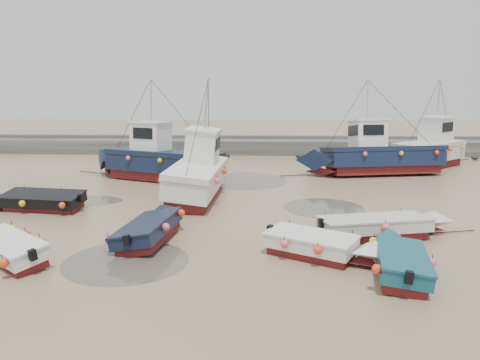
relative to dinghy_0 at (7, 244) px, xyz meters
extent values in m
plane|color=#9E8563|center=(6.99, 3.05, -0.55)|extent=(120.00, 120.00, 0.00)
cube|color=slate|center=(6.99, 25.05, 0.05)|extent=(60.00, 2.20, 1.20)
cube|color=slate|center=(6.99, 26.26, 0.77)|extent=(60.00, 0.60, 0.25)
ellipsoid|color=black|center=(12.09, 22.07, -0.26)|extent=(0.84, 0.86, 0.51)
ellipsoid|color=black|center=(14.79, 23.61, -0.21)|extent=(0.98, 1.07, 0.72)
ellipsoid|color=black|center=(21.15, 22.58, -0.28)|extent=(0.78, 0.90, 0.59)
ellipsoid|color=black|center=(25.91, 22.32, -0.35)|extent=(0.60, 0.70, 0.31)
ellipsoid|color=black|center=(1.91, 23.51, -0.21)|extent=(0.99, 0.80, 0.58)
ellipsoid|color=black|center=(19.18, 22.81, -0.37)|extent=(0.54, 0.46, 0.30)
ellipsoid|color=black|center=(16.67, 23.02, -0.34)|extent=(0.61, 0.47, 0.46)
ellipsoid|color=black|center=(2.68, 23.32, -0.34)|extent=(0.61, 0.53, 0.32)
ellipsoid|color=black|center=(17.98, 23.65, -0.32)|extent=(0.67, 0.55, 0.43)
ellipsoid|color=black|center=(-2.18, 22.39, -0.17)|extent=(1.09, 0.88, 0.72)
ellipsoid|color=black|center=(-0.26, 22.70, -0.33)|extent=(0.65, 0.60, 0.37)
ellipsoid|color=black|center=(16.45, 22.44, -0.24)|extent=(0.88, 0.64, 0.62)
ellipsoid|color=black|center=(6.06, 22.64, -0.33)|extent=(0.64, 0.62, 0.48)
ellipsoid|color=black|center=(14.83, 23.47, -0.36)|extent=(0.55, 0.45, 0.29)
cylinder|color=#544D42|center=(4.14, -0.07, -0.55)|extent=(4.29, 4.29, 0.01)
cylinder|color=#544D42|center=(11.88, 7.28, -0.55)|extent=(3.93, 3.93, 0.01)
cylinder|color=#544D42|center=(-0.60, 8.26, -0.55)|extent=(4.43, 4.43, 0.01)
cylinder|color=#544D42|center=(7.81, 13.70, -0.55)|extent=(5.45, 5.45, 0.01)
cube|color=maroon|center=(0.28, -0.23, -0.40)|extent=(3.10, 2.80, 0.30)
cube|color=silver|center=(0.28, -0.23, -0.03)|extent=(3.40, 3.09, 0.45)
cube|color=brown|center=(0.28, -0.23, 0.14)|extent=(2.83, 2.56, 0.10)
cube|color=silver|center=(0.28, -0.23, 0.23)|extent=(3.49, 3.18, 0.07)
cube|color=black|center=(1.65, -1.34, 0.15)|extent=(0.28, 0.28, 0.35)
sphere|color=#EA4119|center=(0.85, -1.65, 0.08)|extent=(0.30, 0.30, 0.30)
sphere|color=#EA4119|center=(1.37, -0.16, 0.08)|extent=(0.30, 0.30, 0.30)
sphere|color=#EA4119|center=(0.54, 0.52, 0.08)|extent=(0.30, 0.30, 0.30)
sphere|color=#EA4119|center=(-0.29, 1.19, 0.08)|extent=(0.30, 0.30, 0.30)
cube|color=maroon|center=(4.54, 1.94, -0.40)|extent=(1.81, 3.50, 0.30)
cube|color=black|center=(4.54, 1.94, -0.03)|extent=(2.09, 3.78, 0.45)
pyramid|color=black|center=(4.85, 4.07, 0.42)|extent=(1.67, 0.93, 0.90)
cube|color=brown|center=(4.54, 1.94, 0.14)|extent=(1.69, 3.17, 0.10)
cube|color=black|center=(4.54, 1.94, 0.23)|extent=(2.16, 3.87, 0.07)
cube|color=black|center=(4.27, 0.09, 0.15)|extent=(0.24, 0.21, 0.35)
cylinder|color=black|center=(4.98, 4.96, -0.52)|extent=(0.33, 1.98, 0.04)
sphere|color=#EA4119|center=(3.43, 0.66, 0.08)|extent=(0.30, 0.30, 0.30)
sphere|color=#EA4119|center=(5.38, 1.34, 0.08)|extent=(0.30, 0.30, 0.30)
sphere|color=#EA4119|center=(3.71, 2.55, 0.08)|extent=(0.30, 0.30, 0.30)
sphere|color=#EA4119|center=(5.65, 3.23, 0.08)|extent=(0.30, 0.30, 0.30)
cube|color=maroon|center=(13.10, -1.12, -0.40)|extent=(1.77, 3.11, 0.30)
cube|color=#124859|center=(13.10, -1.12, -0.03)|extent=(2.03, 3.36, 0.45)
pyramid|color=#124859|center=(13.48, 0.77, 0.42)|extent=(1.55, 0.98, 0.90)
cube|color=brown|center=(13.10, -1.12, 0.14)|extent=(1.65, 2.82, 0.10)
cube|color=#124859|center=(13.10, -1.12, 0.23)|extent=(2.10, 3.45, 0.07)
cube|color=black|center=(12.78, -2.73, 0.15)|extent=(0.25, 0.22, 0.35)
cylinder|color=black|center=(13.64, 1.59, -0.52)|extent=(0.43, 1.97, 0.04)
sphere|color=#EA4119|center=(12.03, -2.18, 0.08)|extent=(0.30, 0.30, 0.30)
sphere|color=#EA4119|center=(13.92, -1.28, 0.08)|extent=(0.30, 0.30, 0.30)
sphere|color=#EA4119|center=(12.52, 0.27, 0.08)|extent=(0.30, 0.30, 0.30)
cube|color=maroon|center=(13.22, 2.76, -0.40)|extent=(4.13, 2.21, 0.30)
cube|color=beige|center=(13.22, 2.76, -0.03)|extent=(4.46, 2.52, 0.45)
pyramid|color=beige|center=(15.62, 3.30, 0.42)|extent=(1.05, 1.76, 0.90)
cube|color=brown|center=(13.22, 2.76, 0.14)|extent=(3.74, 2.05, 0.10)
cube|color=beige|center=(13.22, 2.76, 0.23)|extent=(4.57, 2.60, 0.07)
cube|color=black|center=(11.07, 2.29, 0.15)|extent=(0.22, 0.25, 0.35)
cylinder|color=black|center=(16.57, 3.51, -0.52)|extent=(1.96, 0.47, 0.04)
sphere|color=#EA4119|center=(11.38, 3.32, 0.08)|extent=(0.30, 0.30, 0.30)
sphere|color=#EA4119|center=(13.43, 1.85, 0.08)|extent=(0.30, 0.30, 0.30)
sphere|color=#EA4119|center=(14.65, 4.05, 0.08)|extent=(0.30, 0.30, 0.30)
cube|color=maroon|center=(-1.63, 6.40, -0.40)|extent=(3.65, 1.71, 0.30)
cube|color=black|center=(-1.63, 6.40, -0.03)|extent=(3.93, 1.97, 0.45)
pyramid|color=black|center=(-3.84, 6.69, 0.42)|extent=(0.90, 1.57, 0.90)
cube|color=brown|center=(-1.63, 6.40, 0.14)|extent=(3.30, 1.59, 0.10)
cube|color=black|center=(-1.63, 6.40, 0.23)|extent=(4.03, 2.04, 0.07)
cube|color=black|center=(0.33, 6.14, 0.15)|extent=(0.21, 0.24, 0.35)
sphere|color=#EA4119|center=(-0.25, 5.34, 0.08)|extent=(0.30, 0.30, 0.30)
sphere|color=#EA4119|center=(-1.02, 7.19, 0.08)|extent=(0.30, 0.30, 0.30)
sphere|color=#EA4119|center=(-2.24, 5.61, 0.08)|extent=(0.30, 0.30, 0.30)
sphere|color=#EA4119|center=(-3.00, 7.45, 0.08)|extent=(0.30, 0.30, 0.30)
cube|color=maroon|center=(10.50, 0.63, -0.40)|extent=(3.07, 2.45, 0.30)
cube|color=silver|center=(10.50, 0.63, -0.03)|extent=(3.36, 2.74, 0.45)
pyramid|color=silver|center=(12.14, -0.30, 0.42)|extent=(1.32, 1.58, 0.90)
cube|color=brown|center=(10.50, 0.63, 0.14)|extent=(2.79, 2.25, 0.10)
cube|color=silver|center=(10.50, 0.63, 0.23)|extent=(3.44, 2.82, 0.07)
cube|color=black|center=(9.12, 1.43, 0.15)|extent=(0.27, 0.28, 0.35)
cylinder|color=black|center=(12.86, -0.71, -0.52)|extent=(1.76, 1.03, 0.04)
sphere|color=#EA4119|center=(9.86, 1.95, 0.08)|extent=(0.30, 0.30, 0.30)
sphere|color=#EA4119|center=(9.57, 0.22, 0.08)|extent=(0.30, 0.30, 0.30)
sphere|color=#EA4119|center=(10.91, 1.35, 0.08)|extent=(0.30, 0.30, 0.30)
sphere|color=#EA4119|center=(10.62, -0.38, 0.08)|extent=(0.30, 0.30, 0.30)
sphere|color=#EA4119|center=(11.97, 0.74, 0.08)|extent=(0.30, 0.30, 0.30)
cube|color=maroon|center=(2.76, 13.65, -0.28)|extent=(7.00, 4.43, 0.55)
cube|color=black|center=(2.76, 13.65, 0.47)|extent=(7.60, 4.96, 0.95)
pyramid|color=black|center=(-1.09, 15.15, 1.17)|extent=(2.25, 2.88, 1.40)
cube|color=brown|center=(2.76, 13.65, 0.99)|extent=(7.41, 4.81, 0.08)
cube|color=black|center=(2.76, 13.65, 1.13)|extent=(7.77, 5.07, 0.30)
cube|color=white|center=(1.85, 14.01, 2.10)|extent=(2.51, 2.38, 1.70)
cube|color=white|center=(1.85, 14.01, 3.01)|extent=(2.71, 2.57, 0.12)
cube|color=black|center=(0.90, 14.38, 2.35)|extent=(0.59, 1.42, 0.68)
cylinder|color=#B7B7B2|center=(1.85, 14.01, 4.37)|extent=(0.10, 0.10, 2.60)
cylinder|color=black|center=(-2.15, 15.57, -0.52)|extent=(2.81, 1.14, 0.05)
sphere|color=#E75869|center=(4.91, 11.32, 0.83)|extent=(0.30, 0.30, 0.30)
sphere|color=#E75869|center=(4.86, 14.32, 0.83)|extent=(0.30, 0.30, 0.30)
sphere|color=#E75869|center=(2.79, 12.15, 0.83)|extent=(0.30, 0.30, 0.30)
sphere|color=#E75869|center=(2.74, 15.15, 0.83)|extent=(0.30, 0.30, 0.30)
sphere|color=#E75869|center=(0.67, 12.98, 0.83)|extent=(0.30, 0.30, 0.30)
sphere|color=#E75869|center=(0.61, 15.98, 0.83)|extent=(0.30, 0.30, 0.30)
cube|color=maroon|center=(5.37, 8.77, -0.28)|extent=(2.29, 6.19, 0.55)
cube|color=white|center=(5.37, 8.77, 0.47)|extent=(2.65, 6.66, 0.95)
pyramid|color=white|center=(5.62, 12.57, 1.17)|extent=(2.32, 1.57, 1.40)
cube|color=brown|center=(5.37, 8.77, 0.99)|extent=(2.55, 6.51, 0.08)
cube|color=white|center=(5.37, 8.77, 1.13)|extent=(2.71, 6.81, 0.30)
cube|color=white|center=(5.43, 9.66, 2.10)|extent=(1.69, 2.10, 1.70)
cube|color=white|center=(5.43, 9.66, 3.01)|extent=(1.83, 2.26, 0.12)
cube|color=black|center=(5.49, 10.67, 2.35)|extent=(1.33, 0.14, 0.68)
cylinder|color=#B7B7B2|center=(5.43, 9.66, 4.37)|extent=(0.10, 0.10, 2.60)
cylinder|color=black|center=(5.69, 13.67, -0.52)|extent=(0.24, 3.00, 0.05)
sphere|color=#E75869|center=(3.97, 6.26, 0.83)|extent=(0.30, 0.30, 0.30)
sphere|color=#E75869|center=(6.52, 7.39, 0.83)|extent=(0.30, 0.30, 0.30)
sphere|color=#E75869|center=(4.14, 8.85, 0.83)|extent=(0.30, 0.30, 0.30)
sphere|color=#E75869|center=(6.69, 9.98, 0.83)|extent=(0.30, 0.30, 0.30)
sphere|color=#E75869|center=(4.30, 11.44, 0.83)|extent=(0.30, 0.30, 0.30)
cube|color=maroon|center=(17.02, 16.15, -0.28)|extent=(7.40, 3.52, 0.55)
cube|color=#111C35|center=(17.02, 16.15, 0.47)|extent=(7.98, 4.01, 0.95)
pyramid|color=#111C35|center=(12.72, 15.41, 1.17)|extent=(1.87, 2.96, 1.40)
cube|color=brown|center=(17.02, 16.15, 0.99)|extent=(7.79, 3.87, 0.08)
cube|color=#111C35|center=(17.02, 16.15, 1.13)|extent=(8.16, 4.10, 0.30)
cube|color=white|center=(15.99, 15.97, 2.10)|extent=(2.30, 2.24, 1.70)
cube|color=white|center=(15.99, 15.97, 3.01)|extent=(2.48, 2.42, 0.12)
cube|color=black|center=(14.99, 15.80, 2.35)|extent=(0.33, 1.63, 0.68)
cylinder|color=#B7B7B2|center=(15.99, 15.97, 4.37)|extent=(0.10, 0.10, 2.60)
cylinder|color=black|center=(11.57, 15.21, -0.52)|extent=(2.97, 0.56, 0.05)
sphere|color=#E75869|center=(20.26, 15.18, 0.83)|extent=(0.30, 0.30, 0.30)
sphere|color=#E75869|center=(18.56, 17.93, 0.83)|extent=(0.30, 0.30, 0.30)
sphere|color=#E75869|center=(17.87, 14.77, 0.83)|extent=(0.30, 0.30, 0.30)
sphere|color=#E75869|center=(16.17, 17.52, 0.83)|extent=(0.30, 0.30, 0.30)
sphere|color=#E75869|center=(15.48, 14.36, 0.83)|extent=(0.30, 0.30, 0.30)
sphere|color=#E75869|center=(13.78, 17.11, 0.83)|extent=(0.30, 0.30, 0.30)
cube|color=maroon|center=(20.99, 18.85, -0.28)|extent=(5.39, 4.99, 0.55)
cube|color=beige|center=(20.99, 18.85, 0.47)|extent=(5.92, 5.51, 0.95)
pyramid|color=beige|center=(23.60, 21.04, 1.17)|extent=(2.64, 2.76, 1.40)
cube|color=brown|center=(20.99, 18.85, 0.99)|extent=(5.76, 5.36, 0.08)
cube|color=beige|center=(20.99, 18.85, 1.13)|extent=(6.05, 5.63, 0.30)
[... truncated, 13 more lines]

